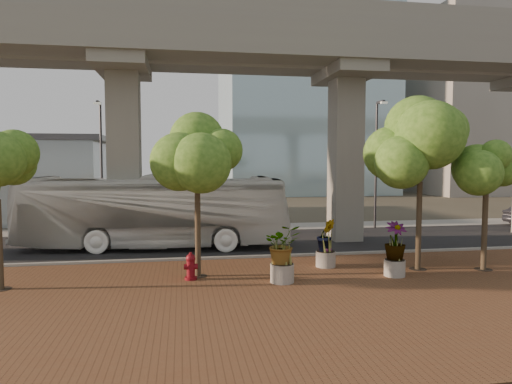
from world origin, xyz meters
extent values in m
plane|color=#3B362B|center=(0.00, 0.00, 0.00)|extent=(160.00, 160.00, 0.00)
cube|color=brown|center=(0.00, -8.00, 0.03)|extent=(70.00, 13.00, 0.06)
cube|color=black|center=(0.00, 2.00, 0.02)|extent=(90.00, 8.00, 0.04)
cube|color=gray|center=(0.00, -2.00, 0.08)|extent=(70.00, 0.25, 0.16)
cube|color=gray|center=(0.00, 7.50, 0.03)|extent=(90.00, 3.00, 0.06)
cube|color=gray|center=(0.00, 0.40, 10.50)|extent=(72.00, 2.40, 1.80)
cube|color=gray|center=(0.00, 3.60, 10.50)|extent=(72.00, 2.40, 1.80)
cube|color=gray|center=(0.00, -0.70, 11.90)|extent=(72.00, 0.12, 1.00)
cube|color=gray|center=(0.00, 4.70, 11.90)|extent=(72.00, 0.12, 1.00)
cube|color=gray|center=(38.00, 36.00, 12.00)|extent=(18.00, 16.00, 24.00)
imported|color=silver|center=(-4.42, 1.32, 1.89)|extent=(13.82, 4.48, 3.78)
cylinder|color=maroon|center=(-2.81, -5.43, 0.11)|extent=(0.46, 0.46, 0.10)
cylinder|color=maroon|center=(-2.81, -5.43, 0.49)|extent=(0.31, 0.31, 0.75)
sphere|color=maroon|center=(-2.81, -5.43, 0.86)|extent=(0.36, 0.36, 0.36)
cylinder|color=maroon|center=(-2.81, -5.43, 1.03)|extent=(0.10, 0.10, 0.13)
cylinder|color=maroon|center=(-2.81, -5.43, 0.55)|extent=(0.52, 0.21, 0.21)
cylinder|color=#A09B91|center=(0.50, -6.35, 0.40)|extent=(0.88, 0.88, 0.68)
imported|color=#315C18|center=(0.50, -6.35, 1.47)|extent=(1.95, 1.95, 1.46)
cylinder|color=gray|center=(5.00, -6.17, 0.37)|extent=(0.81, 0.81, 0.63)
imported|color=#315C18|center=(5.00, -6.17, 1.43)|extent=(1.97, 1.97, 1.48)
cylinder|color=#A29F92|center=(2.85, -4.25, 0.38)|extent=(0.83, 0.83, 0.65)
imported|color=#315C18|center=(2.85, -4.25, 1.40)|extent=(1.85, 1.85, 1.39)
cylinder|color=black|center=(-9.35, -5.66, 0.07)|extent=(0.70, 0.70, 0.01)
cylinder|color=#4C3E2B|center=(-2.51, -4.97, 1.87)|extent=(0.22, 0.22, 3.61)
cylinder|color=black|center=(-2.51, -4.97, 0.07)|extent=(0.70, 0.70, 0.01)
cylinder|color=#4C3E2B|center=(6.45, -5.31, 1.87)|extent=(0.22, 0.22, 3.61)
cylinder|color=black|center=(6.45, -5.31, 0.07)|extent=(0.70, 0.70, 0.01)
cylinder|color=#4C3E2B|center=(9.07, -5.80, 1.68)|extent=(0.22, 0.22, 3.23)
cylinder|color=black|center=(9.07, -5.80, 0.07)|extent=(0.70, 0.70, 0.01)
cylinder|color=#2F3034|center=(-7.85, 6.22, 3.98)|extent=(0.14, 0.14, 7.87)
cube|color=#2F3034|center=(-7.85, 5.72, 7.91)|extent=(0.15, 0.98, 0.15)
cube|color=silver|center=(-7.85, 5.23, 7.81)|extent=(0.39, 0.20, 0.12)
cylinder|color=#29292D|center=(9.61, 6.00, 4.16)|extent=(0.14, 0.14, 8.23)
cube|color=#29292D|center=(9.61, 5.48, 8.27)|extent=(0.15, 1.03, 0.15)
cube|color=silver|center=(9.61, 4.97, 8.17)|extent=(0.41, 0.21, 0.12)
camera|label=1|loc=(-3.13, -22.46, 4.54)|focal=32.00mm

